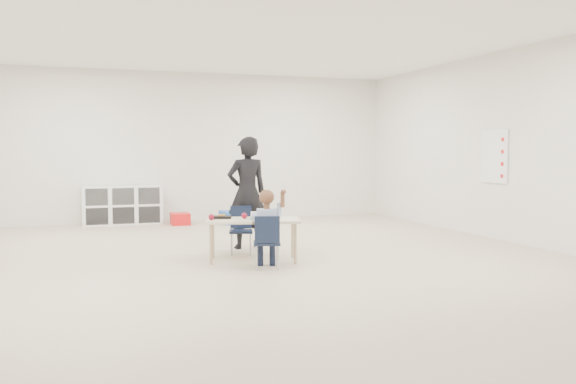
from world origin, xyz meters
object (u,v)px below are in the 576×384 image
object	(u,v)px
chair_near	(267,242)
cubby_shelf	(123,205)
table	(253,240)
adult	(247,193)
child	(267,226)

from	to	relation	value
chair_near	cubby_shelf	world-z (taller)	cubby_shelf
cubby_shelf	table	bearing A→B (deg)	-73.88
chair_near	table	bearing A→B (deg)	106.74
adult	child	bearing A→B (deg)	78.86
child	adult	xyz separation A→B (m)	(0.17, 1.47, 0.28)
chair_near	child	bearing A→B (deg)	-164.85
cubby_shelf	adult	world-z (taller)	adult
table	cubby_shelf	world-z (taller)	cubby_shelf
chair_near	adult	distance (m)	1.55
chair_near	adult	world-z (taller)	adult
table	cubby_shelf	size ratio (longest dim) A/B	0.87
child	adult	bearing A→B (deg)	98.50
table	adult	size ratio (longest dim) A/B	0.80
table	child	world-z (taller)	child
child	adult	world-z (taller)	adult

